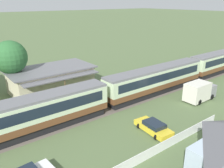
% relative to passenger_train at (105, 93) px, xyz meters
% --- Properties ---
extents(ground_plane, '(600.00, 600.00, 0.00)m').
position_rel_passenger_train_xyz_m(ground_plane, '(8.43, -0.44, -2.28)').
color(ground_plane, '#566B42').
extents(passenger_train, '(79.38, 2.88, 4.10)m').
position_rel_passenger_train_xyz_m(passenger_train, '(0.00, 0.00, 0.00)').
color(passenger_train, brown).
rests_on(passenger_train, ground_plane).
extents(railway_track, '(129.48, 3.60, 0.04)m').
position_rel_passenger_train_xyz_m(railway_track, '(-5.23, 0.00, -2.27)').
color(railway_track, '#665B51').
rests_on(railway_track, ground_plane).
extents(station_building, '(13.12, 8.59, 3.79)m').
position_rel_passenger_train_xyz_m(station_building, '(-2.74, 10.81, -0.36)').
color(station_building, beige).
rests_on(station_building, ground_plane).
extents(parked_car_yellow, '(2.53, 4.69, 1.22)m').
position_rel_passenger_train_xyz_m(parked_car_yellow, '(0.68, -7.98, -1.69)').
color(parked_car_yellow, yellow).
rests_on(parked_car_yellow, ground_plane).
extents(delivery_truck_grey, '(5.31, 2.24, 2.77)m').
position_rel_passenger_train_xyz_m(delivery_truck_grey, '(12.47, -5.97, -0.89)').
color(delivery_truck_grey, gray).
rests_on(delivery_truck_grey, ground_plane).
extents(yard_tree_2, '(4.92, 4.92, 8.39)m').
position_rel_passenger_train_xyz_m(yard_tree_2, '(-8.03, 12.55, 3.64)').
color(yard_tree_2, brown).
rests_on(yard_tree_2, ground_plane).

